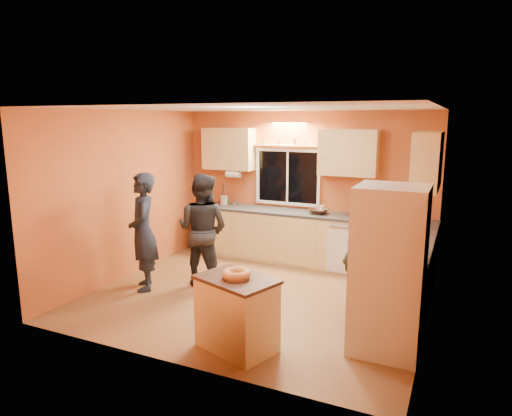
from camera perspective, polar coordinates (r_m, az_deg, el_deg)
The scene contains 14 objects.
ground at distance 6.58m, azimuth 0.11°, elevation -10.93°, with size 4.50×4.50×0.00m, color brown.
room_shell at distance 6.48m, azimuth 2.59°, elevation 3.57°, with size 4.54×4.04×2.61m.
back_counter at distance 7.93m, azimuth 5.30°, elevation -3.66°, with size 4.23×0.62×0.90m.
right_counter at distance 6.40m, azimuth 18.31°, elevation -7.84°, with size 0.62×1.84×0.90m.
refrigerator at distance 5.04m, azimuth 16.24°, elevation -7.48°, with size 0.72×0.70×1.80m, color silver.
island at distance 5.05m, azimuth -2.42°, elevation -12.98°, with size 0.98×0.81×0.81m.
bundt_pastry at distance 4.88m, azimuth -2.46°, elevation -8.22°, with size 0.31×0.31×0.09m, color tan.
person_left at distance 6.80m, azimuth -13.93°, elevation -2.91°, with size 0.63×0.41×1.72m, color black.
person_center at distance 6.84m, azimuth -6.68°, elevation -2.71°, with size 0.82×0.64×1.69m, color black.
person_right at distance 5.55m, azimuth 12.95°, elevation -5.94°, with size 1.02×0.42×1.74m, color #2F3220.
mixing_bowl at distance 7.72m, azimuth 7.83°, elevation -0.40°, with size 0.32×0.32×0.08m, color #322010.
utensil_crock at distance 8.46m, azimuth -4.01°, elevation 0.99°, with size 0.14×0.14×0.17m, color beige.
potted_plant at distance 5.64m, azimuth 18.28°, elevation -4.16°, with size 0.25×0.22×0.28m, color gray.
red_box at distance 6.69m, azimuth 18.82°, elevation -2.74°, with size 0.16×0.12×0.07m, color #A21A19.
Camera 1 is at (2.52, -5.55, 2.47)m, focal length 32.00 mm.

